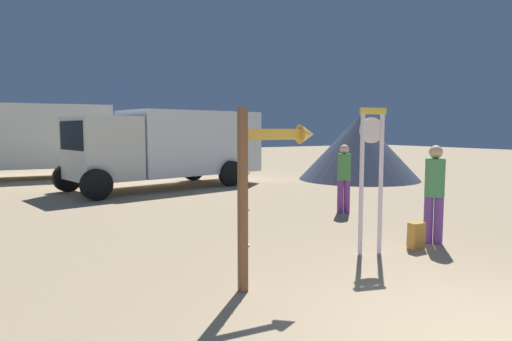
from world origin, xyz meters
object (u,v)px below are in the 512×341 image
arrow_sign (269,169)px  box_truck_far (26,138)px  box_truck_near (171,144)px  dome_tent (359,148)px  standing_clock (371,166)px  person_distant (344,175)px  backpack (416,236)px  person_near_clock (434,189)px

arrow_sign → box_truck_far: bearing=96.3°
box_truck_near → dome_tent: 7.50m
box_truck_far → standing_clock: bearing=-75.5°
person_distant → box_truck_near: bearing=105.6°
standing_clock → backpack: standing_clock is taller
person_near_clock → dome_tent: dome_tent is taller
arrow_sign → person_distant: arrow_sign is taller
arrow_sign → box_truck_far: size_ratio=0.31×
backpack → box_truck_near: bearing=94.0°
person_distant → dome_tent: (5.41, 5.14, 0.36)m
backpack → dome_tent: 10.65m
person_distant → arrow_sign: bearing=-141.8°
box_truck_far → dome_tent: box_truck_far is taller
box_truck_near → dome_tent: (7.32, -1.65, -0.22)m
arrow_sign → dome_tent: dome_tent is taller
standing_clock → backpack: bearing=-12.5°
backpack → box_truck_near: size_ratio=0.06×
arrow_sign → backpack: size_ratio=4.99×
person_near_clock → box_truck_far: 16.42m
person_distant → dome_tent: size_ratio=0.34×
box_truck_far → dome_tent: (11.48, -7.30, -0.37)m
dome_tent → person_near_clock: bearing=-126.4°
person_distant → box_truck_far: (-6.07, 12.44, 0.73)m
box_truck_near → box_truck_far: size_ratio=0.97×
person_distant → backpack: bearing=-110.9°
backpack → arrow_sign: bearing=-175.5°
arrow_sign → backpack: (3.11, 0.25, -1.31)m
person_distant → box_truck_near: box_truck_near is taller
person_near_clock → dome_tent: 10.16m
backpack → box_truck_near: box_truck_near is taller
standing_clock → box_truck_near: box_truck_near is taller
arrow_sign → dome_tent: (9.72, 8.53, -0.24)m
person_near_clock → person_distant: bearing=78.6°
box_truck_near → box_truck_far: box_truck_far is taller
backpack → person_distant: person_distant is taller
person_distant → box_truck_far: box_truck_far is taller
standing_clock → dome_tent: (7.49, 8.09, -0.15)m
standing_clock → box_truck_far: 15.90m
standing_clock → box_truck_far: box_truck_far is taller
person_distant → box_truck_near: (-1.90, 6.80, 0.57)m
standing_clock → person_near_clock: standing_clock is taller
person_distant → box_truck_far: 13.86m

